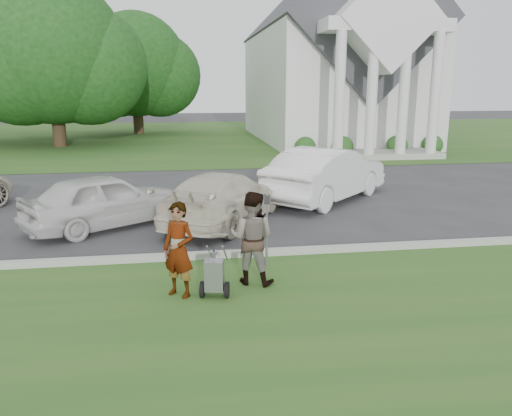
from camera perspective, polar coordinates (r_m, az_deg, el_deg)
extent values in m
plane|color=#333335|center=(10.03, -3.22, -6.75)|extent=(120.00, 120.00, 0.00)
cube|color=#26561D|center=(7.30, -0.92, -14.89)|extent=(80.00, 7.00, 0.01)
cube|color=#26561D|center=(36.53, -7.26, 8.12)|extent=(80.00, 30.00, 0.01)
cube|color=#9E9E93|center=(10.52, -3.51, -5.33)|extent=(80.00, 0.18, 0.15)
cube|color=white|center=(34.78, 8.12, 13.58)|extent=(9.00, 16.00, 7.00)
cube|color=#38383D|center=(34.95, 8.33, 19.32)|extent=(9.19, 17.00, 9.19)
cube|color=#9E9E93|center=(26.30, 13.59, 6.01)|extent=(6.20, 2.60, 0.30)
cylinder|color=white|center=(24.33, 9.49, 12.35)|extent=(0.50, 0.50, 6.00)
cylinder|color=white|center=(24.86, 13.08, 12.21)|extent=(0.50, 0.50, 6.00)
cylinder|color=white|center=(25.49, 16.51, 12.04)|extent=(0.50, 0.50, 6.00)
cylinder|color=white|center=(26.20, 19.75, 11.84)|extent=(0.50, 0.50, 6.00)
cube|color=white|center=(26.05, 14.56, 19.47)|extent=(6.20, 2.00, 0.60)
cube|color=white|center=(26.08, 14.60, 20.12)|extent=(5.09, 2.20, 5.09)
sphere|color=#1E4C19|center=(26.03, 5.66, 6.92)|extent=(1.10, 1.10, 1.10)
sphere|color=#1E4C19|center=(26.58, 9.88, 6.92)|extent=(1.10, 1.10, 1.10)
sphere|color=#1E4C19|center=(27.67, 15.83, 6.87)|extent=(1.10, 1.10, 1.10)
sphere|color=#1E4C19|center=(28.55, 19.52, 6.80)|extent=(1.10, 1.10, 1.10)
cylinder|color=#332316|center=(32.22, -21.67, 9.38)|extent=(0.76, 0.76, 3.20)
sphere|color=#163F13|center=(32.23, -22.30, 16.31)|extent=(8.40, 8.40, 8.40)
sphere|color=#163F13|center=(32.11, -18.65, 15.11)|extent=(6.89, 6.89, 6.89)
sphere|color=#163F13|center=(32.32, -25.31, 14.90)|extent=(7.22, 7.22, 7.22)
sphere|color=#163F13|center=(36.43, -27.25, 14.95)|extent=(7.54, 7.54, 7.54)
cylinder|color=#332316|center=(39.53, -13.34, 10.45)|extent=(0.76, 0.76, 3.00)
sphere|color=#163F13|center=(39.52, -13.63, 15.65)|extent=(7.60, 7.60, 7.60)
sphere|color=#163F13|center=(39.69, -10.99, 14.67)|extent=(6.23, 6.23, 6.23)
sphere|color=#163F13|center=(39.35, -15.90, 14.70)|extent=(6.54, 6.54, 6.54)
cylinder|color=black|center=(8.64, -6.15, -9.23)|extent=(0.12, 0.29, 0.29)
cylinder|color=black|center=(8.59, -3.35, -9.33)|extent=(0.12, 0.29, 0.29)
cylinder|color=#2D2D33|center=(8.62, -4.75, -9.28)|extent=(0.47, 0.13, 0.03)
cube|color=gray|center=(8.52, -4.79, -7.66)|extent=(0.36, 0.32, 0.52)
cone|color=gray|center=(8.40, -4.83, -5.45)|extent=(0.19, 0.19, 0.15)
cylinder|color=#2D2D33|center=(8.37, -4.84, -4.95)|extent=(0.04, 0.04, 0.06)
cylinder|color=gray|center=(8.88, -5.28, -5.14)|extent=(0.17, 0.69, 0.50)
cylinder|color=gray|center=(8.85, -3.56, -5.18)|extent=(0.17, 0.69, 0.50)
cylinder|color=gray|center=(9.11, -4.17, -3.03)|extent=(0.30, 0.09, 0.03)
imported|color=#999999|center=(8.50, -8.82, -4.85)|extent=(0.71, 0.67, 1.64)
imported|color=#999999|center=(8.96, -0.47, -3.52)|extent=(1.01, 0.92, 1.70)
cylinder|color=gray|center=(9.85, 1.23, -3.14)|extent=(0.05, 0.05, 1.29)
cube|color=#2D2D33|center=(9.66, 1.25, 1.01)|extent=(0.11, 0.08, 0.19)
cylinder|color=gray|center=(9.64, 1.26, 1.57)|extent=(0.10, 0.10, 0.03)
imported|color=silver|center=(13.21, -16.85, 0.86)|extent=(4.31, 3.67, 1.40)
imported|color=beige|center=(13.10, -3.76, 1.20)|extent=(3.94, 4.92, 1.34)
imported|color=white|center=(15.83, 8.09, 3.88)|extent=(4.84, 4.84, 1.67)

